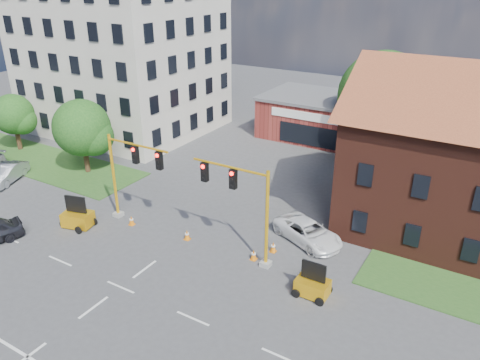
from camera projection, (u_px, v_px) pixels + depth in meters
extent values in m
plane|color=#404143|center=(121.00, 287.00, 26.16)|extent=(120.00, 120.00, 0.00)
cube|color=#25501E|center=(38.00, 160.00, 43.31)|extent=(22.00, 6.00, 0.08)
cube|color=#B9B2A3|center=(120.00, 34.00, 48.56)|extent=(18.00, 15.00, 20.00)
cube|color=maroon|center=(324.00, 118.00, 48.76)|extent=(12.00, 8.00, 4.00)
cube|color=#565558|center=(325.00, 98.00, 47.87)|extent=(12.40, 8.40, 0.30)
cube|color=silver|center=(309.00, 117.00, 45.10)|extent=(8.00, 0.10, 0.80)
cube|color=black|center=(308.00, 135.00, 45.89)|extent=(6.00, 0.10, 2.00)
cylinder|color=#322112|center=(377.00, 136.00, 43.34)|extent=(0.44, 0.44, 4.17)
sphere|color=#174615|center=(383.00, 96.00, 41.77)|extent=(7.97, 7.97, 7.97)
sphere|color=#174615|center=(400.00, 108.00, 41.65)|extent=(5.58, 5.58, 5.58)
cylinder|color=#322112|center=(86.00, 157.00, 40.32)|extent=(0.44, 0.44, 2.88)
sphere|color=#174615|center=(82.00, 128.00, 39.23)|extent=(4.81, 4.81, 4.81)
sphere|color=#174615|center=(94.00, 136.00, 39.29)|extent=(3.37, 3.37, 3.37)
cylinder|color=#322112|center=(18.00, 137.00, 45.46)|extent=(0.44, 0.44, 2.55)
sphere|color=#174615|center=(13.00, 114.00, 44.50)|extent=(3.84, 3.84, 3.84)
sphere|color=#174615|center=(22.00, 120.00, 44.61)|extent=(2.69, 2.69, 2.69)
cube|color=gray|center=(118.00, 214.00, 33.59)|extent=(0.60, 0.60, 0.30)
cylinder|color=yellow|center=(114.00, 177.00, 32.37)|extent=(0.20, 0.20, 6.20)
cylinder|color=yellow|center=(137.00, 145.00, 30.04)|extent=(5.00, 0.14, 0.14)
cube|color=black|center=(135.00, 155.00, 30.45)|extent=(0.40, 0.32, 1.20)
cube|color=black|center=(159.00, 161.00, 29.51)|extent=(0.40, 0.32, 1.20)
sphere|color=#FF0C07|center=(133.00, 150.00, 30.14)|extent=(0.24, 0.24, 0.24)
cube|color=gray|center=(266.00, 264.00, 27.98)|extent=(0.60, 0.60, 0.30)
cylinder|color=yellow|center=(267.00, 221.00, 26.75)|extent=(0.20, 0.20, 6.20)
cylinder|color=yellow|center=(229.00, 167.00, 26.77)|extent=(5.00, 0.14, 0.14)
cube|color=black|center=(233.00, 179.00, 26.94)|extent=(0.40, 0.32, 1.20)
cube|color=black|center=(205.00, 172.00, 27.88)|extent=(0.40, 0.32, 1.20)
sphere|color=#FF0C07|center=(232.00, 174.00, 26.63)|extent=(0.24, 0.24, 0.24)
cube|color=yellow|center=(78.00, 219.00, 32.06)|extent=(2.22, 1.76, 0.97)
cube|color=black|center=(76.00, 204.00, 31.59)|extent=(1.49, 0.52, 1.19)
cube|color=yellow|center=(312.00, 287.00, 25.32)|extent=(1.77, 1.18, 0.88)
cube|color=black|center=(314.00, 271.00, 24.89)|extent=(1.37, 0.12, 1.08)
cube|color=orange|center=(132.00, 224.00, 32.52)|extent=(0.38, 0.38, 0.04)
cone|color=orange|center=(131.00, 220.00, 32.38)|extent=(0.40, 0.40, 0.70)
cylinder|color=silver|center=(131.00, 219.00, 32.35)|extent=(0.27, 0.27, 0.09)
cube|color=orange|center=(187.00, 239.00, 30.76)|extent=(0.38, 0.38, 0.04)
cone|color=orange|center=(187.00, 235.00, 30.63)|extent=(0.40, 0.40, 0.70)
cylinder|color=silver|center=(187.00, 234.00, 30.60)|extent=(0.27, 0.27, 0.09)
cube|color=orange|center=(254.00, 259.00, 28.64)|extent=(0.38, 0.38, 0.04)
cone|color=orange|center=(254.00, 255.00, 28.50)|extent=(0.40, 0.40, 0.70)
cylinder|color=silver|center=(254.00, 254.00, 28.47)|extent=(0.27, 0.27, 0.09)
cube|color=orange|center=(273.00, 251.00, 29.43)|extent=(0.38, 0.38, 0.04)
cone|color=orange|center=(273.00, 247.00, 29.30)|extent=(0.40, 0.40, 0.70)
cylinder|color=silver|center=(273.00, 246.00, 29.27)|extent=(0.27, 0.27, 0.09)
imported|color=white|center=(308.00, 232.00, 30.27)|extent=(5.48, 4.12, 1.38)
imported|color=#9A9EA1|center=(7.00, 174.00, 38.81)|extent=(3.07, 4.60, 1.43)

